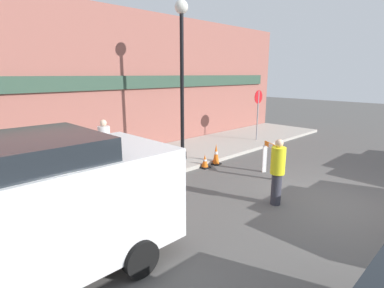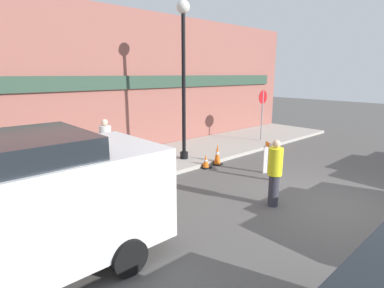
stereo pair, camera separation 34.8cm
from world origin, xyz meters
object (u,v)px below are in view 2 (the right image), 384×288
(stop_sign, at_px, (262,107))
(person_worker, at_px, (275,171))
(streetlamp_post, at_px, (183,61))
(person_pedestrian, at_px, (106,143))

(stop_sign, relative_size, person_worker, 1.40)
(streetlamp_post, bearing_deg, stop_sign, -0.91)
(stop_sign, xyz_separation_m, person_pedestrian, (-7.22, 0.84, -0.67))
(person_worker, relative_size, person_pedestrian, 1.01)
(streetlamp_post, distance_m, person_pedestrian, 3.73)
(person_worker, xyz_separation_m, person_pedestrian, (-1.79, 5.02, 0.11))
(stop_sign, xyz_separation_m, person_worker, (-5.43, -4.18, -0.78))
(person_worker, bearing_deg, streetlamp_post, -9.18)
(streetlamp_post, distance_m, person_worker, 5.09)
(person_worker, bearing_deg, stop_sign, -50.60)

